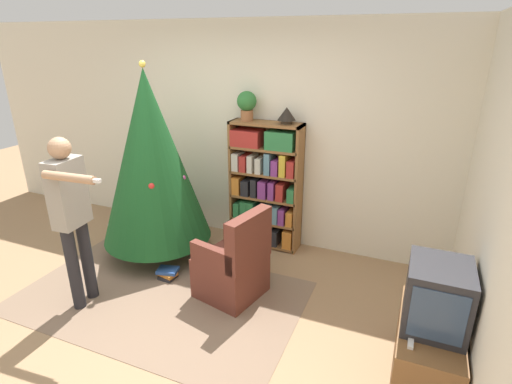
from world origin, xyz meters
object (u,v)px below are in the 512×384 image
(bookshelf, at_px, (265,186))
(television, at_px, (437,296))
(table_lamp, at_px, (287,115))
(christmas_tree, at_px, (151,159))
(standing_person, at_px, (72,210))
(armchair, at_px, (234,266))
(potted_plant, at_px, (247,104))

(bookshelf, height_order, television, bookshelf)
(television, distance_m, table_lamp, 2.39)
(bookshelf, height_order, christmas_tree, christmas_tree)
(standing_person, distance_m, table_lamp, 2.34)
(standing_person, bearing_deg, table_lamp, 137.06)
(bookshelf, height_order, standing_person, standing_person)
(armchair, bearing_deg, table_lamp, -173.39)
(standing_person, height_order, table_lamp, table_lamp)
(bookshelf, relative_size, television, 3.18)
(bookshelf, bearing_deg, standing_person, -123.24)
(television, bearing_deg, standing_person, -175.54)
(bookshelf, relative_size, armchair, 1.65)
(standing_person, height_order, potted_plant, potted_plant)
(armchair, xyz_separation_m, table_lamp, (0.13, 1.11, 1.29))
(standing_person, xyz_separation_m, potted_plant, (0.92, 1.76, 0.74))
(standing_person, xyz_separation_m, table_lamp, (1.39, 1.76, 0.66))
(television, relative_size, christmas_tree, 0.22)
(table_lamp, bearing_deg, television, -43.23)
(bookshelf, bearing_deg, potted_plant, 178.66)
(television, bearing_deg, bookshelf, 140.89)
(television, bearing_deg, table_lamp, 136.77)
(armchair, bearing_deg, standing_person, -49.79)
(television, height_order, potted_plant, potted_plant)
(bookshelf, height_order, armchair, bookshelf)
(christmas_tree, distance_m, table_lamp, 1.54)
(christmas_tree, bearing_deg, television, -15.81)
(bookshelf, distance_m, standing_person, 2.10)
(armchair, xyz_separation_m, standing_person, (-1.27, -0.65, 0.64))
(christmas_tree, xyz_separation_m, table_lamp, (1.30, 0.69, 0.45))
(table_lamp, bearing_deg, potted_plant, 180.00)
(bookshelf, bearing_deg, christmas_tree, -146.88)
(christmas_tree, xyz_separation_m, armchair, (1.18, -0.42, -0.84))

